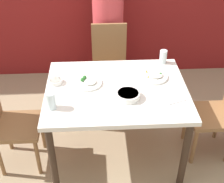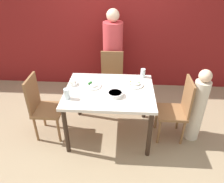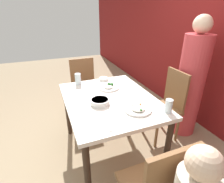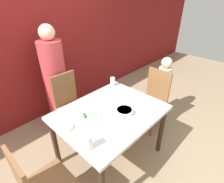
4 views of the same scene
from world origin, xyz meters
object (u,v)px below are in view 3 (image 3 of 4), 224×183
Objects in this scene: bowl_curry at (100,101)px; plate_rice_adult at (138,109)px; chair_adult_spot at (167,104)px; glass_water_tall at (78,79)px; person_adult at (190,84)px.

bowl_curry is 0.39m from plate_rice_adult.
bowl_curry reaches higher than plate_rice_adult.
chair_adult_spot is 6.78× the size of glass_water_tall.
plate_rice_adult is (0.26, 0.30, -0.01)m from bowl_curry.
chair_adult_spot is at bearing -90.00° from person_adult.
bowl_curry is 0.73× the size of plate_rice_adult.
chair_adult_spot is at bearing 118.53° from plate_rice_adult.
person_adult is at bearing 94.59° from bowl_curry.
chair_adult_spot is 1.21m from glass_water_tall.
bowl_curry is 0.61m from glass_water_tall.
person_adult reaches higher than chair_adult_spot.
chair_adult_spot is 4.86× the size of bowl_curry.
chair_adult_spot is 3.53× the size of plate_rice_adult.
glass_water_tall is (-0.60, -0.10, 0.04)m from bowl_curry.
person_adult is 11.38× the size of glass_water_tall.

